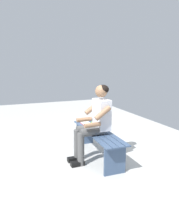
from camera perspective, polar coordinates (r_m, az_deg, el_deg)
ground_plane at (r=4.45m, az=-15.00°, el=-9.13°), size 10.00×7.00×0.04m
bench_near at (r=3.73m, az=2.15°, el=-6.87°), size 1.59×0.44×0.47m
person_seated at (r=3.49m, az=1.40°, el=-2.14°), size 0.50×0.69×1.28m
apple at (r=4.08m, az=0.95°, el=-2.86°), size 0.08×0.08×0.08m
book_open at (r=4.19m, az=-1.20°, el=-2.84°), size 0.42×0.17×0.02m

